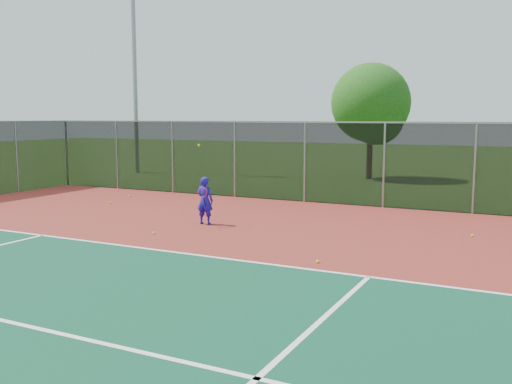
# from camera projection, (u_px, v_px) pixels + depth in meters

# --- Properties ---
(ground) EXTENTS (120.00, 120.00, 0.00)m
(ground) POSITION_uv_depth(u_px,v_px,m) (204.00, 308.00, 9.62)
(ground) COLOR #2B5117
(ground) RESTS_ON ground
(court_apron) EXTENTS (30.00, 20.00, 0.02)m
(court_apron) POSITION_uv_depth(u_px,v_px,m) (257.00, 278.00, 11.39)
(court_apron) COLOR maroon
(court_apron) RESTS_ON ground
(court_lines) EXTENTS (22.10, 13.05, 0.00)m
(court_lines) POSITION_uv_depth(u_px,v_px,m) (261.00, 375.00, 7.06)
(court_lines) COLOR white
(court_lines) RESTS_ON court_apron
(fence_back) EXTENTS (30.00, 0.06, 3.03)m
(fence_back) POSITION_uv_depth(u_px,v_px,m) (384.00, 164.00, 20.04)
(fence_back) COLOR black
(fence_back) RESTS_ON court_apron
(tennis_player) EXTENTS (0.59, 0.61, 2.38)m
(tennis_player) POSITION_uv_depth(u_px,v_px,m) (205.00, 200.00, 16.97)
(tennis_player) COLOR #1B12B2
(tennis_player) RESTS_ON court_apron
(practice_ball_0) EXTENTS (0.07, 0.07, 0.07)m
(practice_ball_0) POSITION_uv_depth(u_px,v_px,m) (472.00, 236.00, 15.24)
(practice_ball_0) COLOR #DCEE1B
(practice_ball_0) RESTS_ON court_apron
(practice_ball_1) EXTENTS (0.07, 0.07, 0.07)m
(practice_ball_1) POSITION_uv_depth(u_px,v_px,m) (110.00, 203.00, 21.06)
(practice_ball_1) COLOR #DCEE1B
(practice_ball_1) RESTS_ON court_apron
(practice_ball_2) EXTENTS (0.07, 0.07, 0.07)m
(practice_ball_2) POSITION_uv_depth(u_px,v_px,m) (130.00, 196.00, 22.86)
(practice_ball_2) COLOR #DCEE1B
(practice_ball_2) RESTS_ON court_apron
(practice_ball_3) EXTENTS (0.07, 0.07, 0.07)m
(practice_ball_3) POSITION_uv_depth(u_px,v_px,m) (318.00, 261.00, 12.50)
(practice_ball_3) COLOR #DCEE1B
(practice_ball_3) RESTS_ON court_apron
(practice_ball_4) EXTENTS (0.07, 0.07, 0.07)m
(practice_ball_4) POSITION_uv_depth(u_px,v_px,m) (154.00, 233.00, 15.58)
(practice_ball_4) COLOR #DCEE1B
(practice_ball_4) RESTS_ON court_apron
(floodlight_nw) EXTENTS (0.90, 0.40, 13.18)m
(floodlight_nw) POSITION_uv_depth(u_px,v_px,m) (134.00, 43.00, 32.23)
(floodlight_nw) COLOR gray
(floodlight_nw) RESTS_ON ground
(tree_back_left) EXTENTS (4.07, 4.07, 5.97)m
(tree_back_left) POSITION_uv_depth(u_px,v_px,m) (372.00, 106.00, 29.21)
(tree_back_left) COLOR #3C2515
(tree_back_left) RESTS_ON ground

